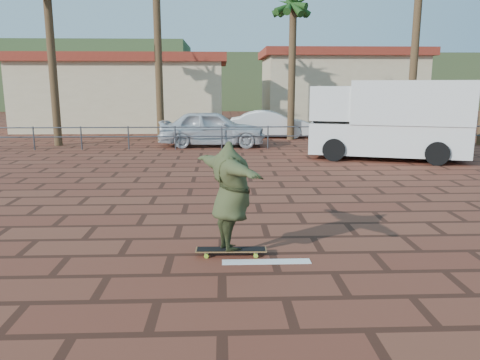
% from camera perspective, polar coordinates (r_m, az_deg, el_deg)
% --- Properties ---
extents(ground, '(120.00, 120.00, 0.00)m').
position_cam_1_polar(ground, '(8.60, -2.20, -7.08)').
color(ground, brown).
rests_on(ground, ground).
extents(paint_stripe, '(1.40, 0.22, 0.01)m').
position_cam_1_polar(paint_stripe, '(7.50, 3.23, -9.91)').
color(paint_stripe, white).
rests_on(paint_stripe, ground).
extents(guardrail, '(24.06, 0.06, 1.00)m').
position_cam_1_polar(guardrail, '(20.26, -2.24, 5.70)').
color(guardrail, '#47494F').
rests_on(guardrail, ground).
extents(palm_center, '(2.40, 2.40, 7.75)m').
position_cam_1_polar(palm_center, '(24.18, 6.52, 20.10)').
color(palm_center, brown).
rests_on(palm_center, ground).
extents(building_west, '(12.60, 7.60, 4.50)m').
position_cam_1_polar(building_west, '(30.75, -13.70, 10.38)').
color(building_west, beige).
rests_on(building_west, ground).
extents(building_east, '(10.60, 6.60, 5.00)m').
position_cam_1_polar(building_east, '(33.13, 11.97, 10.97)').
color(building_east, beige).
rests_on(building_east, ground).
extents(hill_front, '(70.00, 18.00, 6.00)m').
position_cam_1_polar(hill_front, '(58.15, -2.26, 11.82)').
color(hill_front, '#384C28').
rests_on(hill_front, ground).
extents(hill_back, '(35.00, 14.00, 8.00)m').
position_cam_1_polar(hill_back, '(67.83, -21.61, 11.84)').
color(hill_back, '#384C28').
rests_on(hill_back, ground).
extents(longboard, '(1.16, 0.28, 0.11)m').
position_cam_1_polar(longboard, '(7.73, -1.09, -8.53)').
color(longboard, olive).
rests_on(longboard, ground).
extents(skateboarder, '(1.43, 2.23, 1.77)m').
position_cam_1_polar(skateboarder, '(7.46, -1.12, -1.99)').
color(skateboarder, '#384022').
rests_on(skateboarder, longboard).
extents(campervan, '(6.01, 3.90, 2.89)m').
position_cam_1_polar(campervan, '(18.36, 17.74, 7.19)').
color(campervan, silver).
rests_on(campervan, ground).
extents(car_silver, '(4.82, 2.08, 1.62)m').
position_cam_1_polar(car_silver, '(21.24, -3.40, 6.32)').
color(car_silver, silver).
rests_on(car_silver, ground).
extents(car_white, '(4.31, 1.70, 1.40)m').
position_cam_1_polar(car_white, '(24.87, 3.75, 6.82)').
color(car_white, silver).
rests_on(car_white, ground).
extents(street_sign, '(0.43, 0.23, 2.25)m').
position_cam_1_polar(street_sign, '(19.68, 20.45, 7.44)').
color(street_sign, gray).
rests_on(street_sign, ground).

